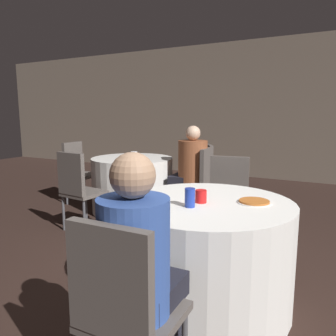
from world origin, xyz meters
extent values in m
plane|color=black|center=(0.00, 0.00, 0.00)|extent=(16.00, 16.00, 0.00)
cube|color=gray|center=(0.00, 4.92, 1.40)|extent=(16.00, 0.06, 2.80)
cylinder|color=white|center=(0.06, 0.07, 0.37)|extent=(1.18, 1.18, 0.74)
cylinder|color=white|center=(-1.64, 1.68, 0.37)|extent=(1.10, 1.10, 0.74)
cube|color=#59514C|center=(0.08, -0.85, 0.43)|extent=(0.41, 0.41, 0.04)
cube|color=#59514C|center=(0.09, -1.03, 0.68)|extent=(0.38, 0.06, 0.46)
cylinder|color=#4C4C51|center=(-0.09, -0.68, 0.20)|extent=(0.03, 0.03, 0.41)
cube|color=#59514C|center=(-0.09, 0.97, 0.43)|extent=(0.46, 0.46, 0.04)
cube|color=#59514C|center=(-0.12, 1.14, 0.68)|extent=(0.38, 0.11, 0.46)
cylinder|color=#4C4C51|center=(0.11, 0.83, 0.20)|extent=(0.03, 0.03, 0.41)
cylinder|color=#4C4C51|center=(-0.23, 0.77, 0.20)|extent=(0.03, 0.03, 0.41)
cylinder|color=#4C4C51|center=(0.05, 1.16, 0.20)|extent=(0.03, 0.03, 0.41)
cylinder|color=#4C4C51|center=(-0.28, 1.11, 0.20)|extent=(0.03, 0.03, 0.41)
cube|color=#59514C|center=(-0.78, 1.74, 0.43)|extent=(0.43, 0.43, 0.04)
cube|color=#59514C|center=(-0.60, 1.75, 0.68)|extent=(0.08, 0.38, 0.46)
cylinder|color=#4C4C51|center=(-0.94, 1.56, 0.20)|extent=(0.03, 0.03, 0.41)
cylinder|color=#4C4C51|center=(-0.96, 1.90, 0.20)|extent=(0.03, 0.03, 0.41)
cylinder|color=#4C4C51|center=(-0.60, 1.58, 0.20)|extent=(0.03, 0.03, 0.41)
cylinder|color=#4C4C51|center=(-0.62, 1.92, 0.20)|extent=(0.03, 0.03, 0.41)
cube|color=#59514C|center=(-2.51, 1.65, 0.43)|extent=(0.41, 0.41, 0.04)
cube|color=#59514C|center=(-2.69, 1.65, 0.68)|extent=(0.06, 0.38, 0.46)
cylinder|color=#4C4C51|center=(-2.35, 1.83, 0.20)|extent=(0.03, 0.03, 0.41)
cylinder|color=#4C4C51|center=(-2.34, 1.49, 0.20)|extent=(0.03, 0.03, 0.41)
cylinder|color=#4C4C51|center=(-2.69, 1.82, 0.20)|extent=(0.03, 0.03, 0.41)
cylinder|color=#4C4C51|center=(-2.68, 1.48, 0.20)|extent=(0.03, 0.03, 0.41)
cube|color=#59514C|center=(-1.72, 0.81, 0.43)|extent=(0.43, 0.43, 0.04)
cube|color=#59514C|center=(-1.74, 0.63, 0.68)|extent=(0.38, 0.08, 0.46)
cylinder|color=#4C4C51|center=(-1.88, 1.00, 0.20)|extent=(0.03, 0.03, 0.41)
cylinder|color=#4C4C51|center=(-1.54, 0.97, 0.20)|extent=(0.03, 0.03, 0.41)
cylinder|color=#4C4C51|center=(-1.91, 0.66, 0.20)|extent=(0.03, 0.03, 0.41)
cylinder|color=#4C4C51|center=(-1.57, 0.63, 0.20)|extent=(0.03, 0.03, 0.41)
cube|color=#59514C|center=(-0.92, 2.16, 0.43)|extent=(0.55, 0.55, 0.04)
cube|color=#59514C|center=(-0.77, 2.26, 0.68)|extent=(0.25, 0.34, 0.46)
cylinder|color=#4C4C51|center=(-0.97, 1.92, 0.20)|extent=(0.03, 0.03, 0.41)
cylinder|color=#4C4C51|center=(-1.16, 2.21, 0.20)|extent=(0.03, 0.03, 0.41)
cylinder|color=#4C4C51|center=(-0.69, 2.11, 0.20)|extent=(0.03, 0.03, 0.41)
cylinder|color=#4C4C51|center=(-0.87, 2.40, 0.20)|extent=(0.03, 0.03, 0.41)
cylinder|color=black|center=(0.08, -0.63, 0.22)|extent=(0.24, 0.24, 0.45)
cube|color=black|center=(0.08, -0.74, 0.50)|extent=(0.31, 0.33, 0.12)
cylinder|color=#33519E|center=(0.08, -0.85, 0.71)|extent=(0.32, 0.32, 0.53)
sphere|color=tan|center=(0.08, -0.85, 1.07)|extent=(0.20, 0.20, 0.20)
cylinder|color=black|center=(-1.00, 1.73, 0.22)|extent=(0.24, 0.24, 0.45)
cube|color=black|center=(-0.89, 1.73, 0.50)|extent=(0.34, 0.37, 0.12)
cylinder|color=brown|center=(-0.78, 1.74, 0.72)|extent=(0.36, 0.36, 0.55)
sphere|color=#DBB293|center=(-0.78, 1.74, 1.09)|extent=(0.18, 0.18, 0.18)
cylinder|color=white|center=(0.36, 0.18, 0.74)|extent=(0.22, 0.22, 0.01)
cylinder|color=#BC6628|center=(0.36, 0.18, 0.75)|extent=(0.20, 0.20, 0.01)
cylinder|color=silver|center=(-0.14, -0.40, 0.80)|extent=(0.07, 0.07, 0.12)
cylinder|color=#1E38A5|center=(0.02, -0.11, 0.80)|extent=(0.07, 0.07, 0.12)
cylinder|color=red|center=(0.04, 0.02, 0.78)|extent=(0.08, 0.08, 0.09)
cylinder|color=white|center=(-1.60, 1.66, 0.78)|extent=(0.09, 0.09, 0.09)
camera|label=1|loc=(0.85, -1.96, 1.32)|focal=35.00mm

